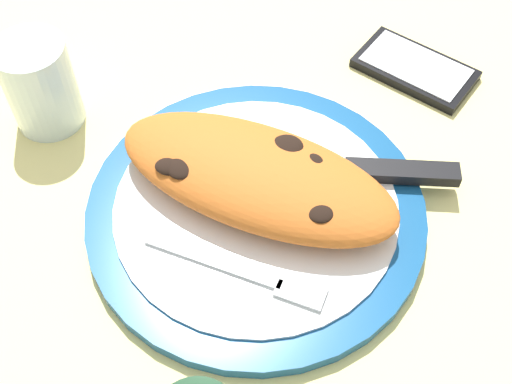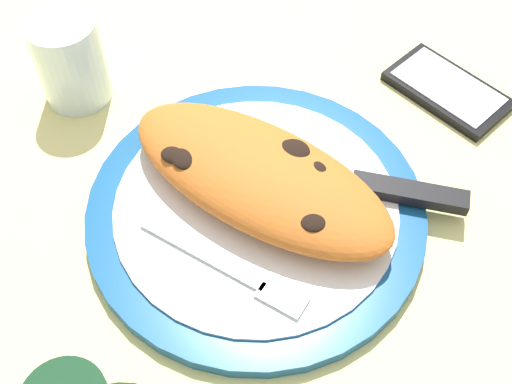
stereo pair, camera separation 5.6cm
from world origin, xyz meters
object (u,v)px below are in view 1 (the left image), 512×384
Objects in this scene: plate at (256,211)px; fork at (249,274)px; smartphone at (415,69)px; water_glass at (42,89)px; calzone at (256,176)px; knife at (369,171)px.

fork is (3.16, -6.21, 1.09)cm from plate.
water_glass is at bearing -138.55° from smartphone.
calzone is at bearing 120.57° from plate.
water_glass is (-23.79, -0.61, 3.29)cm from plate.
calzone is at bearing 117.59° from fork.
fork is 27.61cm from water_glass.
smartphone is (4.70, 24.55, -0.25)cm from plate.
knife is at bearing 16.13° from water_glass.
fork is at bearing -104.53° from knife.
smartphone is at bearing 79.16° from plate.
knife is (6.91, 8.27, 1.39)cm from plate.
water_glass reaches higher than plate.
plate is 24.03cm from water_glass.
water_glass is at bearing -163.87° from knife.
smartphone is (1.54, 30.76, -1.35)cm from fork.
plate is 3.54cm from calzone.
smartphone is 1.37× the size of water_glass.
smartphone is at bearing 76.75° from calzone.
knife is (7.68, 6.96, -1.81)cm from calzone.
smartphone is at bearing 87.13° from fork.
calzone reaches higher than plate.
fork is 1.74× the size of water_glass.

